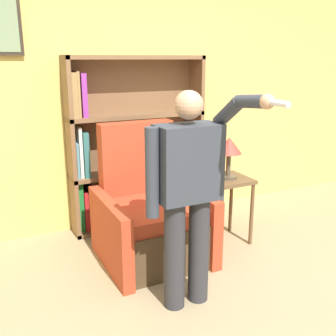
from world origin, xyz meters
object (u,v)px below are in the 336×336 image
person_standing (188,189)px  side_table (227,191)px  bookcase (127,146)px  table_lamp (229,149)px  armchair (149,218)px

person_standing → side_table: person_standing is taller
bookcase → table_lamp: (0.72, -0.81, 0.06)m
armchair → person_standing: bearing=-93.4°
bookcase → side_table: (0.72, -0.81, -0.36)m
side_table → armchair: bearing=176.1°
armchair → table_lamp: bearing=-3.9°
armchair → table_lamp: armchair is taller
person_standing → side_table: (0.84, 0.75, -0.37)m
bookcase → armchair: 0.91m
side_table → table_lamp: table_lamp is taller
person_standing → table_lamp: 1.13m
person_standing → table_lamp: size_ratio=3.97×
side_table → bookcase: bearing=131.7°
armchair → side_table: (0.80, -0.05, 0.16)m
side_table → table_lamp: (0.00, 0.00, 0.42)m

